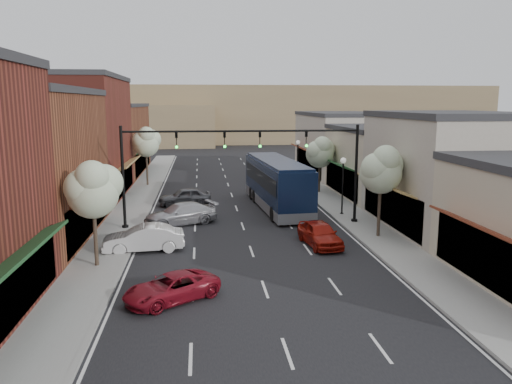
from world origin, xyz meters
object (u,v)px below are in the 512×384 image
object	(u,v)px
tree_left_near	(93,188)
red_hatchback	(320,234)
lamp_post_far	(298,153)
signal_mast_right	(323,159)
parked_car_d	(185,197)
parked_car_b	(143,238)
parked_car_c	(180,214)
tree_left_far	(146,142)
parked_car_a	(171,288)
coach_bus	(277,183)
signal_mast_left	(159,161)
lamp_post_near	(343,177)
tree_right_far	(320,151)
tree_right_near	(382,169)

from	to	relation	value
tree_left_near	red_hatchback	world-z (taller)	tree_left_near
lamp_post_far	signal_mast_right	bearing A→B (deg)	-96.22
parked_car_d	parked_car_b	bearing A→B (deg)	-18.20
lamp_post_far	parked_car_c	bearing A→B (deg)	-122.63
tree_left_far	parked_car_a	distance (m)	31.35
coach_bus	signal_mast_left	bearing A→B (deg)	-151.62
coach_bus	red_hatchback	bearing A→B (deg)	-89.50
lamp_post_near	lamp_post_far	distance (m)	17.50
lamp_post_far	parked_car_a	distance (m)	35.09
signal_mast_right	lamp_post_far	distance (m)	20.19
parked_car_b	parked_car_d	world-z (taller)	parked_car_b
signal_mast_right	tree_right_far	xyz separation A→B (m)	(2.73, 11.95, -0.63)
signal_mast_left	coach_bus	bearing A→B (deg)	32.78
lamp_post_far	parked_car_d	distance (m)	17.31
lamp_post_near	parked_car_b	distance (m)	16.16
signal_mast_right	tree_right_near	xyz separation A→B (m)	(2.73, -4.05, -0.17)
tree_right_far	parked_car_a	size ratio (longest dim) A/B	1.28
tree_left_far	lamp_post_near	world-z (taller)	tree_left_far
tree_right_near	parked_car_b	distance (m)	15.05
parked_car_c	signal_mast_right	bearing A→B (deg)	61.76
signal_mast_left	lamp_post_far	bearing A→B (deg)	56.14
lamp_post_far	parked_car_a	size ratio (longest dim) A/B	1.05
tree_left_far	parked_car_a	size ratio (longest dim) A/B	1.45
signal_mast_right	tree_left_near	distance (m)	16.05
tree_left_near	tree_left_far	world-z (taller)	tree_left_far
red_hatchback	parked_car_a	distance (m)	11.34
tree_left_near	tree_left_far	bearing A→B (deg)	90.00
tree_left_near	lamp_post_far	world-z (taller)	tree_left_near
tree_right_near	parked_car_c	xyz separation A→B (m)	(-12.67, 5.12, -3.70)
lamp_post_near	parked_car_a	size ratio (longest dim) A/B	1.05
red_hatchback	parked_car_a	bearing A→B (deg)	-144.83
signal_mast_right	parked_car_c	distance (m)	10.72
signal_mast_right	coach_bus	size ratio (longest dim) A/B	0.62
lamp_post_far	tree_right_far	bearing A→B (deg)	-86.12
tree_right_near	parked_car_b	xyz separation A→B (m)	(-14.55, -1.19, -3.69)
signal_mast_left	parked_car_d	xyz separation A→B (m)	(1.42, 7.74, -3.88)
parked_car_a	parked_car_c	distance (m)	13.96
lamp_post_near	red_hatchback	size ratio (longest dim) A/B	1.02
signal_mast_right	tree_left_far	xyz separation A→B (m)	(-13.87, 17.95, -0.02)
tree_right_near	tree_right_far	distance (m)	16.01
tree_left_near	parked_car_c	xyz separation A→B (m)	(3.93, 9.12, -3.47)
coach_bus	parked_car_a	xyz separation A→B (m)	(-7.46, -18.60, -1.47)
lamp_post_near	lamp_post_far	size ratio (longest dim) A/B	1.00
tree_right_far	tree_left_near	world-z (taller)	tree_left_near
red_hatchback	parked_car_b	distance (m)	10.40
tree_right_far	parked_car_a	bearing A→B (deg)	-116.81
tree_right_near	tree_left_far	world-z (taller)	tree_left_far
tree_right_near	parked_car_a	distance (m)	15.82
tree_right_near	lamp_post_far	distance (m)	24.11
lamp_post_near	red_hatchback	bearing A→B (deg)	-114.89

